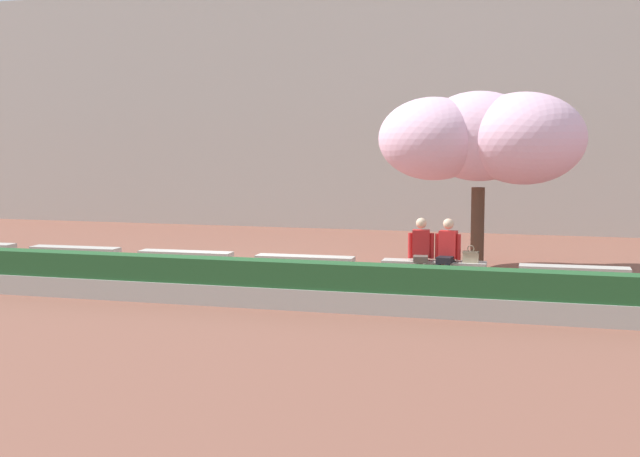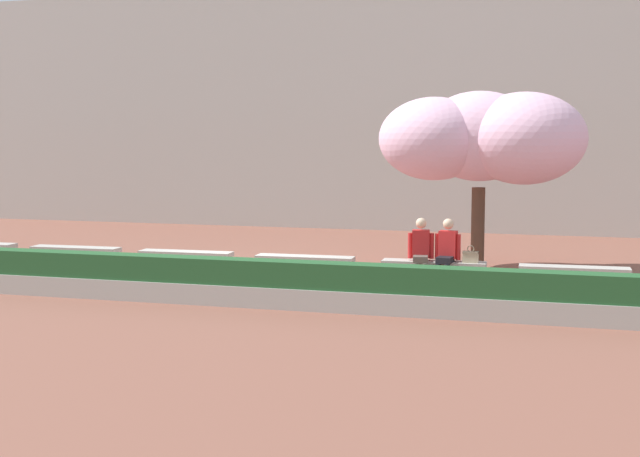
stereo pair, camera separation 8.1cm
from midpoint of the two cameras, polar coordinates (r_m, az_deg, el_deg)
ground_plane at (r=18.67m, az=-4.74°, el=-2.97°), size 100.00×100.00×0.00m
building_facade at (r=29.26m, az=3.15°, el=7.56°), size 30.53×4.00×7.38m
stone_bench_near_west at (r=20.37m, az=-15.25°, el=-1.53°), size 2.04×0.50×0.45m
stone_bench_center at (r=19.13m, az=-8.46°, el=-1.86°), size 2.04×0.50×0.45m
stone_bench_near_east at (r=18.19m, az=-0.85°, el=-2.20°), size 2.04×0.50×0.45m
stone_bench_east_end at (r=17.61m, az=7.43°, el=-2.53°), size 2.04×0.50×0.45m
stone_bench_far_east at (r=17.42m, az=16.08°, el=-2.81°), size 2.04×0.50×0.45m
person_seated_left at (r=17.55m, az=6.60°, el=-1.27°), size 0.51×0.72×1.29m
person_seated_right at (r=17.47m, az=8.25°, el=-1.32°), size 0.51×0.71×1.29m
handbag at (r=17.46m, az=9.75°, el=-1.75°), size 0.30×0.15×0.34m
cherry_tree_main at (r=19.48m, az=10.57°, el=5.71°), size 4.40×2.86×3.85m
planter_hedge_foreground at (r=15.78m, az=-8.77°, el=-3.27°), size 18.19×0.50×0.80m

